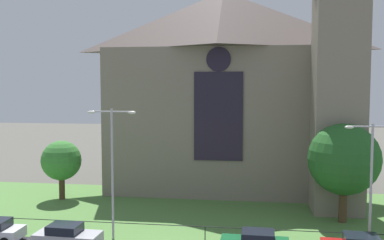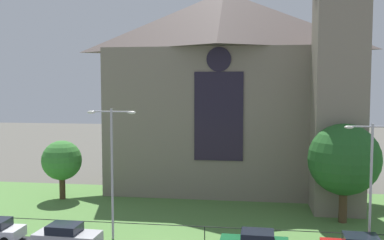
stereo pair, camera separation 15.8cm
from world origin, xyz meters
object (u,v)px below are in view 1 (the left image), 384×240
tree_right_near (344,159)px  tree_left_far (61,161)px  church_building (230,88)px  streetlamp_near (112,158)px  parked_car_silver (67,236)px  streetlamp_far (371,171)px

tree_right_near → tree_left_far: bearing=171.6°
church_building → streetlamp_near: size_ratio=2.91×
tree_left_far → parked_car_silver: 13.10m
tree_right_near → streetlamp_near: (-16.27, -6.01, 0.75)m
tree_left_far → streetlamp_far: size_ratio=0.67×
tree_left_far → tree_right_near: 24.60m
tree_right_near → parked_car_silver: tree_right_near is taller
parked_car_silver → tree_left_far: bearing=118.1°
parked_car_silver → streetlamp_far: bearing=8.0°
church_building → parked_car_silver: bearing=-117.4°
streetlamp_near → parked_car_silver: streetlamp_near is taller
parked_car_silver → streetlamp_near: bearing=39.8°
streetlamp_near → parked_car_silver: (-2.47, -1.90, -4.87)m
streetlamp_far → tree_left_far: bearing=158.8°
church_building → streetlamp_far: (9.65, -16.48, -5.09)m
church_building → parked_car_silver: (-9.54, -18.37, -9.53)m
streetlamp_near → church_building: bearing=66.8°
tree_left_far → tree_right_near: (24.30, -3.60, 1.28)m
tree_left_far → parked_car_silver: size_ratio=1.27×
tree_right_near → streetlamp_far: streetlamp_far is taller
streetlamp_near → parked_car_silver: size_ratio=2.09×
streetlamp_far → parked_car_silver: streetlamp_far is taller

